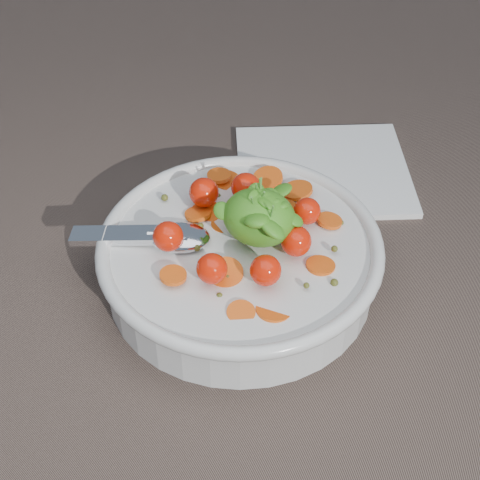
% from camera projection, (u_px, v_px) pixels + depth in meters
% --- Properties ---
extents(ground, '(6.00, 6.00, 0.00)m').
position_uv_depth(ground, '(270.00, 292.00, 0.63)').
color(ground, brown).
rests_on(ground, ground).
extents(bowl, '(0.26, 0.24, 0.10)m').
position_uv_depth(bowl, '(240.00, 258.00, 0.62)').
color(bowl, silver).
rests_on(bowl, ground).
extents(napkin, '(0.22, 0.21, 0.01)m').
position_uv_depth(napkin, '(323.00, 170.00, 0.75)').
color(napkin, white).
rests_on(napkin, ground).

